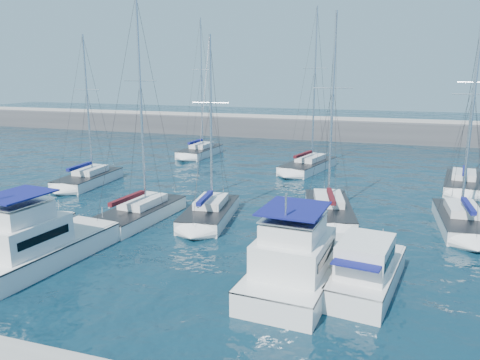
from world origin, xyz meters
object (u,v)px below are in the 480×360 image
(sailboat_mid_c, at_px, (210,213))
(sailboat_back_b, at_px, (308,165))
(motor_yacht_port_outer, at_px, (24,232))
(motor_yacht_stbd_outer, at_px, (367,272))
(motor_yacht_stbd_inner, at_px, (297,264))
(sailboat_back_c, at_px, (463,183))
(sailboat_mid_a, at_px, (89,179))
(sailboat_mid_e, at_px, (462,221))
(sailboat_mid_b, at_px, (140,213))
(sailboat_back_a, at_px, (200,151))
(sailboat_mid_d, at_px, (329,210))
(motor_yacht_port_inner, at_px, (36,246))

(sailboat_mid_c, height_order, sailboat_back_b, sailboat_back_b)
(motor_yacht_port_outer, relative_size, motor_yacht_stbd_outer, 0.93)
(motor_yacht_port_outer, xyz_separation_m, motor_yacht_stbd_inner, (16.88, -0.01, 0.19))
(sailboat_back_b, distance_m, sailboat_back_c, 15.32)
(motor_yacht_stbd_outer, bearing_deg, sailboat_mid_a, 159.74)
(sailboat_mid_e, bearing_deg, motor_yacht_port_outer, -157.54)
(motor_yacht_stbd_inner, distance_m, sailboat_mid_b, 14.60)
(motor_yacht_stbd_inner, xyz_separation_m, sailboat_mid_a, (-23.12, 14.96, -0.61))
(motor_yacht_stbd_outer, bearing_deg, sailboat_back_c, 81.80)
(motor_yacht_port_outer, relative_size, sailboat_back_a, 0.40)
(motor_yacht_port_outer, xyz_separation_m, sailboat_mid_b, (3.99, 6.82, -0.41))
(motor_yacht_stbd_outer, distance_m, sailboat_mid_b, 17.43)
(motor_yacht_stbd_outer, xyz_separation_m, sailboat_mid_c, (-11.43, 7.97, -0.43))
(motor_yacht_stbd_outer, relative_size, sailboat_mid_c, 0.55)
(motor_yacht_stbd_inner, xyz_separation_m, sailboat_back_a, (-19.06, 32.39, -0.57))
(sailboat_mid_c, distance_m, sailboat_mid_e, 17.49)
(sailboat_back_a, xyz_separation_m, sailboat_back_c, (29.47, -8.28, -0.03))
(sailboat_mid_e, bearing_deg, motor_yacht_stbd_outer, -118.48)
(sailboat_back_b, bearing_deg, sailboat_mid_d, -60.84)
(motor_yacht_port_outer, distance_m, sailboat_mid_d, 20.57)
(motor_yacht_port_inner, bearing_deg, sailboat_mid_b, 88.33)
(sailboat_mid_b, bearing_deg, sailboat_mid_c, 23.70)
(motor_yacht_port_outer, xyz_separation_m, motor_yacht_stbd_outer, (20.21, 0.45, 0.00))
(motor_yacht_port_inner, distance_m, sailboat_mid_c, 12.13)
(motor_yacht_port_outer, relative_size, sailboat_mid_c, 0.51)
(motor_yacht_port_inner, bearing_deg, sailboat_mid_c, 66.43)
(sailboat_back_a, bearing_deg, sailboat_mid_b, -73.16)
(sailboat_mid_b, height_order, sailboat_back_a, sailboat_back_a)
(sailboat_mid_d, bearing_deg, sailboat_back_b, 93.06)
(motor_yacht_port_outer, bearing_deg, sailboat_back_a, 86.47)
(sailboat_mid_a, bearing_deg, sailboat_mid_b, -40.98)
(sailboat_mid_d, bearing_deg, motor_yacht_stbd_inner, -101.90)
(sailboat_mid_c, height_order, sailboat_mid_d, sailboat_mid_d)
(sailboat_mid_e, xyz_separation_m, sailboat_back_c, (1.44, 11.94, 0.01))
(sailboat_mid_b, relative_size, sailboat_mid_d, 1.06)
(sailboat_mid_e, distance_m, sailboat_back_b, 20.67)
(sailboat_mid_c, height_order, sailboat_back_c, sailboat_back_c)
(sailboat_mid_b, relative_size, sailboat_back_a, 0.92)
(sailboat_mid_a, bearing_deg, motor_yacht_stbd_outer, -31.22)
(sailboat_mid_e, height_order, sailboat_back_c, sailboat_back_c)
(motor_yacht_stbd_inner, distance_m, sailboat_mid_c, 11.71)
(motor_yacht_port_inner, xyz_separation_m, sailboat_back_b, (9.69, 29.98, -0.59))
(motor_yacht_stbd_outer, height_order, sailboat_mid_a, sailboat_mid_a)
(motor_yacht_port_inner, xyz_separation_m, sailboat_back_c, (24.54, 26.19, -0.61))
(motor_yacht_port_outer, bearing_deg, sailboat_mid_c, 36.44)
(sailboat_mid_a, distance_m, sailboat_mid_b, 13.07)
(sailboat_mid_a, bearing_deg, motor_yacht_port_outer, -69.84)
(sailboat_back_a, bearing_deg, motor_yacht_port_outer, -82.88)
(motor_yacht_port_outer, distance_m, sailboat_back_c, 36.42)
(sailboat_back_a, bearing_deg, sailboat_mid_a, -99.85)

